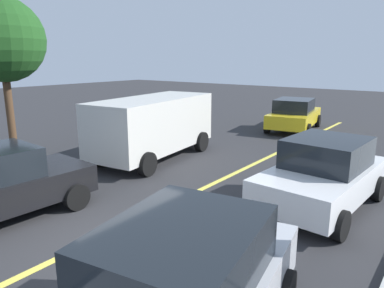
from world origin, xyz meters
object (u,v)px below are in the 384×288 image
(white_van, at_px, (154,124))
(car_yellow_crossing, at_px, (294,114))
(car_white_behind_van, at_px, (323,174))
(tree_left_verge, at_px, (1,40))

(white_van, distance_m, car_yellow_crossing, 8.38)
(white_van, relative_size, car_white_behind_van, 1.31)
(car_white_behind_van, bearing_deg, white_van, 83.51)
(car_white_behind_van, distance_m, tree_left_verge, 10.74)
(tree_left_verge, bearing_deg, white_van, -47.38)
(car_yellow_crossing, relative_size, tree_left_verge, 0.83)
(car_yellow_crossing, height_order, car_white_behind_van, car_white_behind_van)
(white_van, bearing_deg, car_yellow_crossing, -13.75)
(car_yellow_crossing, distance_m, tree_left_verge, 13.18)
(car_yellow_crossing, xyz_separation_m, car_white_behind_van, (-8.85, -4.28, 0.03))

